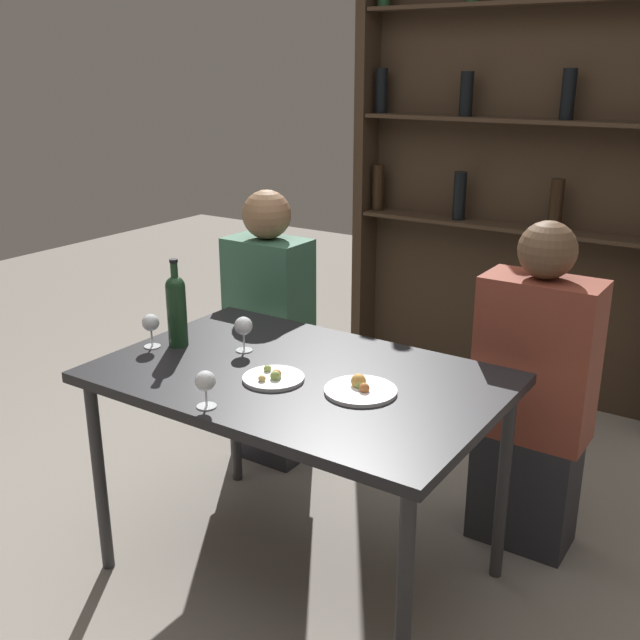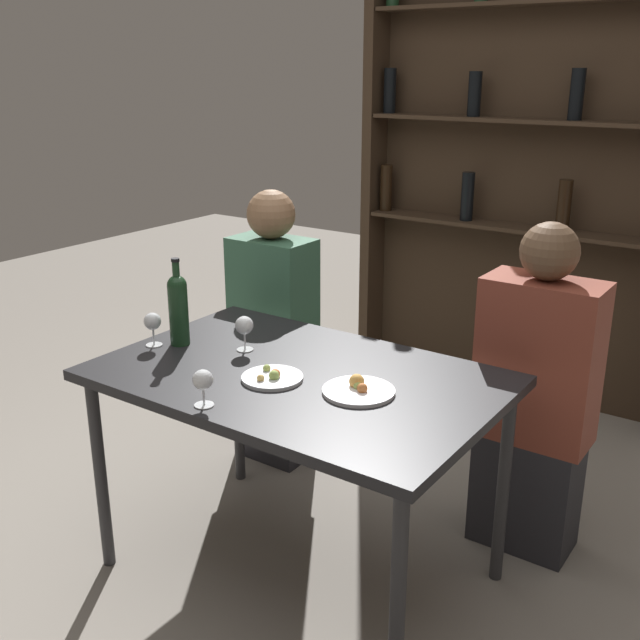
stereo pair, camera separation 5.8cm
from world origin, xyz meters
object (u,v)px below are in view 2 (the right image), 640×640
at_px(wine_glass_0, 203,381).
at_px(food_plate_0, 358,389).
at_px(seated_person_right, 534,402).
at_px(wine_glass_2, 244,327).
at_px(wine_bottle, 178,306).
at_px(food_plate_1, 272,377).
at_px(seated_person_left, 274,335).
at_px(wine_glass_1, 153,323).

distance_m(wine_glass_0, food_plate_0, 0.48).
xyz_separation_m(food_plate_0, seated_person_right, (0.35, 0.65, -0.20)).
bearing_deg(food_plate_0, wine_glass_0, -133.43).
bearing_deg(food_plate_0, wine_glass_2, 171.59).
height_order(wine_glass_2, seated_person_right, seated_person_right).
distance_m(wine_glass_0, wine_glass_2, 0.47).
bearing_deg(seated_person_right, wine_bottle, -149.35).
xyz_separation_m(food_plate_1, seated_person_left, (-0.57, 0.73, -0.19)).
bearing_deg(food_plate_0, seated_person_right, 61.80).
relative_size(wine_glass_0, food_plate_1, 0.57).
bearing_deg(wine_glass_2, seated_person_right, 33.11).
height_order(wine_glass_2, food_plate_0, wine_glass_2).
bearing_deg(food_plate_1, seated_person_left, 128.22).
xyz_separation_m(food_plate_0, food_plate_1, (-0.28, -0.08, -0.00)).
bearing_deg(wine_glass_1, wine_glass_0, -28.37).
relative_size(wine_glass_0, food_plate_0, 0.51).
bearing_deg(wine_glass_1, food_plate_0, 5.15).
xyz_separation_m(wine_glass_1, seated_person_right, (1.18, 0.73, -0.28)).
relative_size(wine_glass_2, food_plate_1, 0.63).
bearing_deg(wine_glass_2, wine_bottle, -159.70).
xyz_separation_m(wine_glass_0, wine_glass_1, (-0.50, 0.27, 0.01)).
height_order(wine_glass_2, food_plate_1, wine_glass_2).
height_order(food_plate_0, seated_person_right, seated_person_right).
bearing_deg(wine_glass_0, seated_person_right, 55.83).
xyz_separation_m(wine_bottle, wine_glass_1, (-0.07, -0.07, -0.06)).
bearing_deg(seated_person_right, food_plate_1, -131.08).
distance_m(wine_bottle, wine_glass_0, 0.56).
xyz_separation_m(wine_bottle, seated_person_left, (-0.09, 0.66, -0.33)).
bearing_deg(wine_bottle, seated_person_left, 97.84).
bearing_deg(food_plate_1, wine_glass_1, -179.99).
height_order(food_plate_0, food_plate_1, food_plate_0).
height_order(wine_bottle, seated_person_left, seated_person_left).
xyz_separation_m(wine_glass_2, food_plate_0, (0.53, -0.08, -0.08)).
distance_m(wine_glass_2, food_plate_1, 0.30).
xyz_separation_m(wine_glass_1, seated_person_left, (-0.02, 0.73, -0.27)).
bearing_deg(food_plate_1, food_plate_0, 14.80).
height_order(wine_glass_1, seated_person_right, seated_person_right).
height_order(wine_glass_0, food_plate_1, wine_glass_0).
bearing_deg(wine_glass_0, food_plate_0, 46.57).
distance_m(wine_glass_0, seated_person_left, 1.16).
xyz_separation_m(wine_glass_1, food_plate_1, (0.55, 0.00, -0.08)).
distance_m(food_plate_1, seated_person_right, 0.98).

